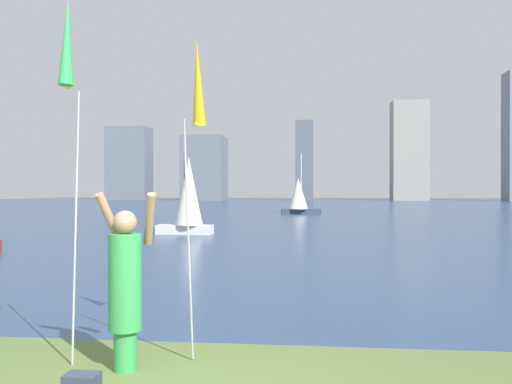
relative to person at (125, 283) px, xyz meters
The scene contains 10 objects.
ground 49.54m from the person, 89.15° to the left, with size 120.00×138.00×0.12m.
person is the anchor object (origin of this frame).
kite_flag_left 2.55m from the person, behind, with size 0.16×0.42×4.03m.
kite_flag_right 2.36m from the person, 45.44° to the left, with size 0.16×0.87×3.72m.
sailboat_1 17.35m from the person, 101.01° to the left, with size 2.47×1.28×4.13m.
sailboat_2 36.63m from the person, 88.35° to the left, with size 3.19×1.75×4.86m.
skyline_tower_0 94.24m from the person, 109.39° to the left, with size 7.49×5.28×13.38m.
skyline_tower_1 90.32m from the person, 100.91° to the left, with size 7.37×7.95×11.52m.
skyline_tower_2 89.96m from the person, 89.39° to the left, with size 3.13×4.10×14.24m.
skyline_tower_3 93.08m from the person, 77.83° to the left, with size 6.19×4.65×17.62m.
Camera 1 is at (1.24, -4.06, 1.95)m, focal length 36.98 mm.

